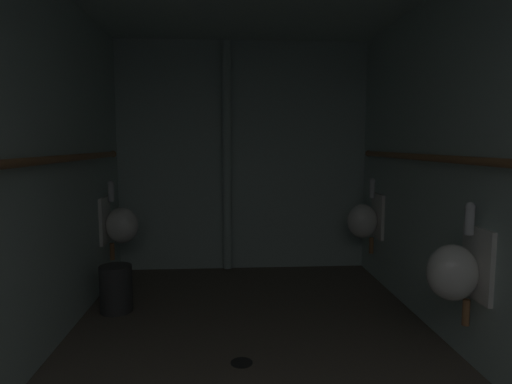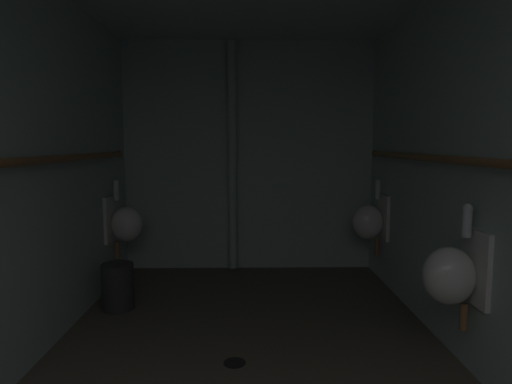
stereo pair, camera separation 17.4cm
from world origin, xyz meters
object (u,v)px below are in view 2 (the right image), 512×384
Objects in this scene: urinal_left_mid at (124,223)px; urinal_right_far at (370,221)px; standpipe_back_wall at (232,157)px; waste_bin at (118,286)px; urinal_right_mid at (452,274)px; floor_drain at (235,362)px.

urinal_right_far is (2.37, 0.08, 0.00)m from urinal_left_mid.
waste_bin is at bearing -129.74° from standpipe_back_wall.
standpipe_back_wall is at bearing 26.73° from urinal_left_mid.
urinal_right_far is at bearing -17.66° from standpipe_back_wall.
urinal_right_mid is at bearing -34.96° from urinal_left_mid.
standpipe_back_wall reaches higher than urinal_right_far.
urinal_left_mid is at bearing -153.27° from standpipe_back_wall.
urinal_left_mid reaches higher than waste_bin.
standpipe_back_wall is at bearing 50.26° from waste_bin.
urinal_left_mid is 1.00× the size of urinal_right_mid.
urinal_left_mid and urinal_right_mid have the same top height.
waste_bin is at bearing 137.35° from floor_drain.
urinal_left_mid is 0.31× the size of standpipe_back_wall.
floor_drain is at bearing 173.26° from urinal_right_mid.
waste_bin reaches higher than floor_drain.
floor_drain is 0.37× the size of waste_bin.
urinal_right_mid is 0.31× the size of standpipe_back_wall.
urinal_right_mid is 1.43m from floor_drain.
standpipe_back_wall reaches higher than urinal_left_mid.
urinal_right_far is at bearing 51.14° from floor_drain.
urinal_right_mid is at bearing -6.74° from floor_drain.
standpipe_back_wall reaches higher than urinal_right_mid.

